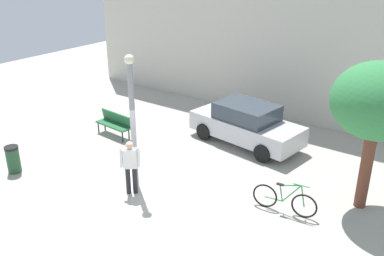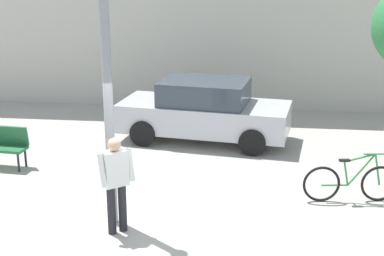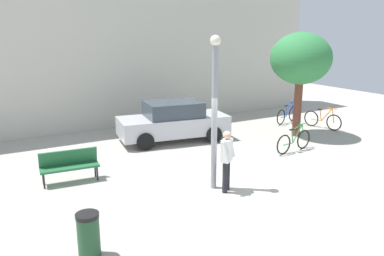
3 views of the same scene
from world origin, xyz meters
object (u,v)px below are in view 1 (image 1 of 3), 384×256
Objects in this scene: plaza_tree at (378,102)px; lamppost at (133,117)px; parked_car_silver at (246,124)px; bicycle_green at (285,200)px; park_bench at (114,122)px; trash_bin at (13,159)px; person_by_lamppost at (131,164)px.

lamppost is at bearing -153.67° from plaza_tree.
bicycle_green is at bearing -47.37° from parked_car_silver.
lamppost is 6.59m from plaza_tree.
park_bench is 0.39× the size of plaza_tree.
park_bench is at bearing 82.72° from trash_bin.
person_by_lamppost is at bearing -157.19° from bicycle_green.
parked_car_silver is at bearing 158.86° from plaza_tree.
lamppost is 2.45× the size of person_by_lamppost.
parked_car_silver is at bearing 132.63° from bicycle_green.
parked_car_silver is at bearing 76.29° from lamppost.
park_bench is at bearing 141.86° from person_by_lamppost.
plaza_tree is 5.56m from parked_car_silver.
person_by_lamppost is 0.40× the size of plaza_tree.
parked_car_silver is (-4.71, 1.82, -2.32)m from plaza_tree.
plaza_tree is at bearing 29.86° from person_by_lamppost.
person_by_lamppost is 4.46m from park_bench.
park_bench is 7.65m from bicycle_green.
bicycle_green is 8.63m from trash_bin.
park_bench is 0.91× the size of bicycle_green.
lamppost is 0.93× the size of parked_car_silver.
lamppost reaches higher than park_bench.
bicycle_green is 2.00× the size of trash_bin.
lamppost is 4.85m from bicycle_green.
plaza_tree is (5.69, 3.27, 2.13)m from person_by_lamppost.
plaza_tree reaches higher than bicycle_green.
parked_car_silver is (0.98, 5.09, -0.19)m from person_by_lamppost.
trash_bin is (-8.09, -3.00, 0.07)m from bicycle_green.
bicycle_green is (-1.61, -1.55, -2.72)m from plaza_tree.
person_by_lamppost is at bearing -150.14° from plaza_tree.
plaza_tree is 0.94× the size of parked_car_silver.
parked_car_silver is at bearing 51.94° from trash_bin.
park_bench is at bearing -152.37° from parked_car_silver.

